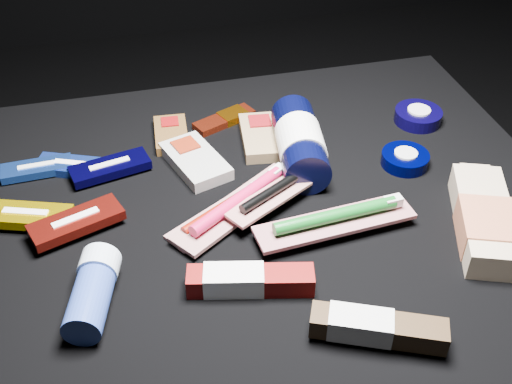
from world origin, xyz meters
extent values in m
plane|color=black|center=(0.00, 0.00, 0.00)|extent=(3.00, 3.00, 0.00)
cube|color=black|center=(0.00, 0.00, 0.20)|extent=(0.98, 0.78, 0.40)
cube|color=#1D3FAF|center=(-0.25, 0.16, 0.41)|extent=(0.13, 0.09, 0.01)
cube|color=white|center=(-0.25, 0.16, 0.41)|extent=(0.06, 0.03, 0.02)
cube|color=#1A3E93|center=(-0.31, 0.17, 0.41)|extent=(0.11, 0.05, 0.01)
cube|color=silver|center=(-0.31, 0.17, 0.41)|extent=(0.06, 0.01, 0.01)
cube|color=#050230|center=(-0.20, 0.14, 0.41)|extent=(0.13, 0.07, 0.01)
cube|color=silver|center=(-0.20, 0.14, 0.41)|extent=(0.07, 0.03, 0.02)
cube|color=#E0BB00|center=(-0.32, 0.04, 0.42)|extent=(0.14, 0.09, 0.02)
cube|color=white|center=(-0.32, 0.04, 0.42)|extent=(0.07, 0.03, 0.02)
cube|color=maroon|center=(-0.25, 0.01, 0.42)|extent=(0.14, 0.09, 0.02)
cube|color=white|center=(-0.25, 0.01, 0.42)|extent=(0.07, 0.03, 0.02)
cube|color=brown|center=(-0.09, 0.21, 0.41)|extent=(0.06, 0.11, 0.02)
cube|color=maroon|center=(-0.08, 0.24, 0.41)|extent=(0.03, 0.03, 0.02)
cube|color=#A6A6A0|center=(-0.06, 0.12, 0.41)|extent=(0.11, 0.15, 0.02)
cube|color=maroon|center=(-0.07, 0.16, 0.41)|extent=(0.05, 0.05, 0.02)
cube|color=#8E734D|center=(0.06, 0.17, 0.41)|extent=(0.08, 0.13, 0.02)
cube|color=maroon|center=(0.07, 0.20, 0.41)|extent=(0.04, 0.04, 0.02)
cube|color=maroon|center=(0.01, 0.24, 0.41)|extent=(0.12, 0.08, 0.01)
cube|color=#945109|center=(0.03, 0.25, 0.41)|extent=(0.06, 0.05, 0.01)
cylinder|color=black|center=(0.11, 0.10, 0.44)|extent=(0.10, 0.19, 0.07)
cylinder|color=white|center=(0.11, 0.09, 0.44)|extent=(0.09, 0.09, 0.08)
cylinder|color=black|center=(0.12, 0.20, 0.44)|extent=(0.03, 0.03, 0.03)
cube|color=black|center=(0.13, 0.22, 0.43)|extent=(0.02, 0.03, 0.02)
cylinder|color=black|center=(0.35, 0.16, 0.41)|extent=(0.08, 0.08, 0.02)
cylinder|color=silver|center=(0.35, 0.16, 0.41)|extent=(0.04, 0.04, 0.03)
cylinder|color=black|center=(0.28, 0.05, 0.41)|extent=(0.08, 0.08, 0.02)
cylinder|color=#B9B9B5|center=(0.28, 0.05, 0.41)|extent=(0.04, 0.04, 0.02)
cube|color=tan|center=(0.32, -0.13, 0.42)|extent=(0.14, 0.22, 0.04)
cube|color=#B16444|center=(0.31, -0.15, 0.42)|extent=(0.10, 0.12, 0.04)
cube|color=tan|center=(0.35, -0.03, 0.42)|extent=(0.05, 0.04, 0.03)
cylinder|color=#294297|center=(-0.24, -0.16, 0.42)|extent=(0.07, 0.10, 0.05)
cylinder|color=silver|center=(-0.22, -0.10, 0.43)|extent=(0.06, 0.05, 0.05)
cube|color=beige|center=(-0.04, -0.01, 0.40)|extent=(0.19, 0.14, 0.01)
cylinder|color=#701006|center=(-0.04, -0.01, 0.41)|extent=(0.14, 0.09, 0.02)
cube|color=silver|center=(0.02, 0.03, 0.41)|extent=(0.02, 0.02, 0.01)
cube|color=beige|center=(-0.02, -0.01, 0.41)|extent=(0.22, 0.18, 0.01)
cylinder|color=#C31548|center=(-0.02, -0.01, 0.42)|extent=(0.16, 0.12, 0.02)
cube|color=silver|center=(0.06, 0.05, 0.42)|extent=(0.03, 0.03, 0.01)
cube|color=#B0A8A4|center=(0.11, -0.08, 0.42)|extent=(0.24, 0.08, 0.01)
cylinder|color=#105D1B|center=(0.11, -0.08, 0.43)|extent=(0.19, 0.04, 0.02)
cube|color=beige|center=(0.20, -0.07, 0.43)|extent=(0.03, 0.02, 0.01)
cube|color=beige|center=(0.04, 0.00, 0.42)|extent=(0.18, 0.13, 0.01)
cylinder|color=black|center=(0.04, 0.00, 0.43)|extent=(0.13, 0.09, 0.01)
cube|color=silver|center=(0.11, 0.03, 0.44)|extent=(0.02, 0.02, 0.01)
cube|color=#6C0B09|center=(-0.03, -0.16, 0.41)|extent=(0.17, 0.07, 0.03)
cube|color=silver|center=(-0.06, -0.16, 0.42)|extent=(0.08, 0.05, 0.03)
cube|color=#332211|center=(0.10, -0.28, 0.42)|extent=(0.16, 0.10, 0.03)
cube|color=beige|center=(0.08, -0.27, 0.42)|extent=(0.09, 0.07, 0.03)
camera|label=1|loc=(-0.16, -0.72, 1.03)|focal=45.00mm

